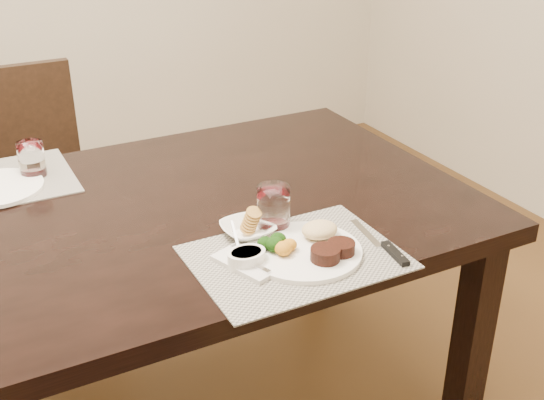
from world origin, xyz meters
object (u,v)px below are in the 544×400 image
cracker_bowl (248,229)px  chair_far (31,178)px  dinner_plate (309,247)px  wine_glass_near (274,210)px  steak_knife (388,248)px

cracker_bowl → chair_far: bearing=106.2°
dinner_plate → wine_glass_near: 0.15m
chair_far → steak_knife: bearing=-66.7°
steak_knife → cracker_bowl: (-0.25, 0.21, 0.01)m
dinner_plate → cracker_bowl: cracker_bowl is taller
cracker_bowl → wine_glass_near: bearing=2.4°
steak_knife → cracker_bowl: cracker_bowl is taller
dinner_plate → steak_knife: size_ratio=1.12×
dinner_plate → wine_glass_near: wine_glass_near is taller
chair_far → steak_knife: chair_far is taller
steak_knife → chair_far: bearing=121.3°
chair_far → dinner_plate: bearing=-71.9°
chair_far → steak_knife: (0.59, -1.37, 0.26)m
steak_knife → wine_glass_near: wine_glass_near is taller
chair_far → dinner_plate: chair_far is taller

